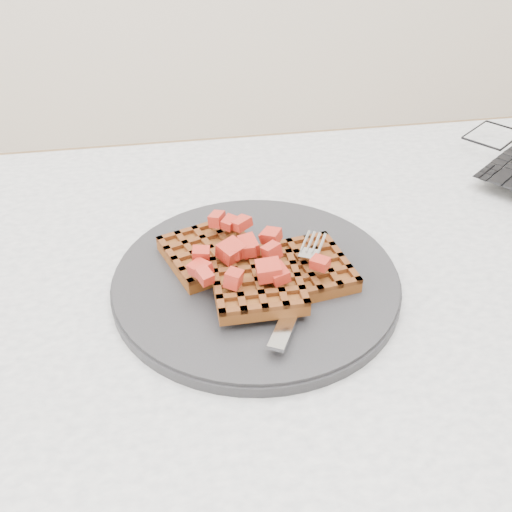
{
  "coord_description": "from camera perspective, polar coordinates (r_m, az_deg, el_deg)",
  "views": [
    {
      "loc": [
        -0.13,
        -0.45,
        1.15
      ],
      "look_at": [
        -0.05,
        0.03,
        0.79
      ],
      "focal_mm": 40.0,
      "sensor_mm": 36.0,
      "label": 1
    }
  ],
  "objects": [
    {
      "name": "table",
      "position": [
        0.7,
        4.62,
        -11.18
      ],
      "size": [
        1.2,
        0.8,
        0.75
      ],
      "color": "silver",
      "rests_on": "ground"
    },
    {
      "name": "plate",
      "position": [
        0.62,
        0.0,
        -2.36
      ],
      "size": [
        0.31,
        0.31,
        0.02
      ],
      "primitive_type": "cylinder",
      "color": "#232326",
      "rests_on": "table"
    },
    {
      "name": "waffles",
      "position": [
        0.61,
        0.08,
        -1.17
      ],
      "size": [
        0.21,
        0.18,
        0.03
      ],
      "color": "brown",
      "rests_on": "plate"
    },
    {
      "name": "strawberry_pile",
      "position": [
        0.59,
        -0.0,
        1.08
      ],
      "size": [
        0.15,
        0.15,
        0.02
      ],
      "primitive_type": null,
      "color": "#910900",
      "rests_on": "waffles"
    },
    {
      "name": "fork",
      "position": [
        0.59,
        4.5,
        -3.1
      ],
      "size": [
        0.1,
        0.17,
        0.02
      ],
      "primitive_type": null,
      "rotation": [
        0.0,
        0.0,
        -0.47
      ],
      "color": "silver",
      "rests_on": "plate"
    }
  ]
}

